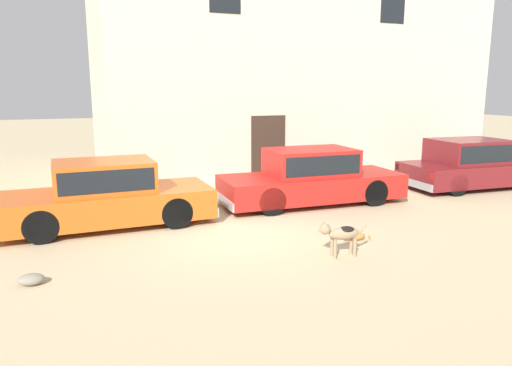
{
  "coord_description": "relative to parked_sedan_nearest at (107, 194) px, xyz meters",
  "views": [
    {
      "loc": [
        -3.12,
        -9.15,
        2.92
      ],
      "look_at": [
        0.66,
        0.2,
        0.9
      ],
      "focal_mm": 33.55,
      "sensor_mm": 36.0,
      "label": 1
    }
  ],
  "objects": [
    {
      "name": "parked_sedan_third",
      "position": [
        10.34,
        0.14,
        0.02
      ],
      "size": [
        4.42,
        2.1,
        1.44
      ],
      "rotation": [
        0.0,
        0.0,
        -0.07
      ],
      "color": "maroon",
      "rests_on": "ground_plane"
    },
    {
      "name": "parked_sedan_nearest",
      "position": [
        0.0,
        0.0,
        0.0
      ],
      "size": [
        4.52,
        1.75,
        1.41
      ],
      "rotation": [
        0.0,
        0.0,
        0.01
      ],
      "color": "#D15619",
      "rests_on": "ground_plane"
    },
    {
      "name": "rubble_pile",
      "position": [
        -1.37,
        -2.84,
        -0.61
      ],
      "size": [
        0.42,
        0.33,
        0.17
      ],
      "primitive_type": "ellipsoid",
      "rotation": [
        0.0,
        0.0,
        3.0
      ],
      "color": "gray",
      "rests_on": "ground_plane"
    },
    {
      "name": "stray_cat",
      "position": [
        4.34,
        -2.87,
        -0.62
      ],
      "size": [
        0.67,
        0.21,
        0.16
      ],
      "rotation": [
        0.0,
        0.0,
        3.15
      ],
      "color": "#B77F3D",
      "rests_on": "ground_plane"
    },
    {
      "name": "parked_sedan_second",
      "position": [
        5.0,
        0.14,
        -0.0
      ],
      "size": [
        4.83,
        1.88,
        1.41
      ],
      "rotation": [
        0.0,
        0.0,
        -0.04
      ],
      "color": "#AD1E19",
      "rests_on": "ground_plane"
    },
    {
      "name": "stray_dog_spotted",
      "position": [
        3.59,
        -3.53,
        -0.27
      ],
      "size": [
        0.94,
        0.3,
        0.66
      ],
      "rotation": [
        0.0,
        0.0,
        2.98
      ],
      "color": "#997F60",
      "rests_on": "ground_plane"
    },
    {
      "name": "apartment_block",
      "position": [
        6.91,
        5.79,
        3.36
      ],
      "size": [
        13.15,
        6.11,
        8.11
      ],
      "color": "beige",
      "rests_on": "ground_plane"
    },
    {
      "name": "ground_plane",
      "position": [
        2.35,
        -1.23,
        -0.7
      ],
      "size": [
        80.0,
        80.0,
        0.0
      ],
      "primitive_type": "plane",
      "color": "tan"
    }
  ]
}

